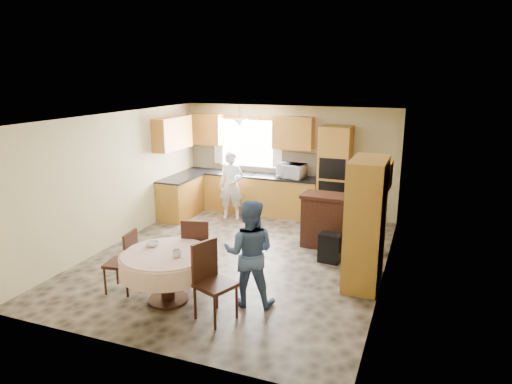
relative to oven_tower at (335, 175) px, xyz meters
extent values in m
cube|color=#6E604D|center=(-1.15, -2.69, -1.06)|extent=(5.00, 6.00, 0.01)
cube|color=white|center=(-1.15, -2.69, 1.44)|extent=(5.00, 6.00, 0.01)
cube|color=tan|center=(-1.15, 0.31, 0.19)|extent=(5.00, 0.02, 2.50)
cube|color=tan|center=(-1.15, -5.69, 0.19)|extent=(5.00, 0.02, 2.50)
cube|color=tan|center=(-3.65, -2.69, 0.19)|extent=(0.02, 6.00, 2.50)
cube|color=tan|center=(1.35, -2.69, 0.19)|extent=(0.02, 6.00, 2.50)
cube|color=white|center=(-2.15, 0.29, 0.54)|extent=(1.40, 0.03, 1.10)
cube|color=white|center=(-2.90, 0.24, 0.59)|extent=(0.22, 0.02, 1.15)
cube|color=white|center=(-1.40, 0.24, 0.59)|extent=(0.22, 0.02, 1.15)
cube|color=#B88731|center=(-2.00, 0.01, -0.62)|extent=(3.30, 0.60, 0.88)
cube|color=black|center=(-2.00, 0.01, -0.16)|extent=(3.30, 0.64, 0.04)
cube|color=#B88731|center=(-3.35, -0.89, -0.62)|extent=(0.60, 1.20, 0.88)
cube|color=black|center=(-3.35, -0.89, -0.16)|extent=(0.64, 1.20, 0.04)
cube|color=#C4B28A|center=(-2.00, 0.30, 0.12)|extent=(3.30, 0.02, 0.55)
cube|color=#CD8633|center=(-3.20, 0.15, 0.85)|extent=(0.85, 0.33, 0.72)
cube|color=#CD8633|center=(-1.00, 0.15, 0.85)|extent=(0.90, 0.33, 0.72)
cube|color=#CD8633|center=(-3.48, -0.89, 0.85)|extent=(0.33, 1.20, 0.72)
cube|color=#B88731|center=(0.00, 0.00, 0.00)|extent=(0.66, 0.62, 2.12)
cube|color=black|center=(0.00, -0.31, 0.19)|extent=(0.56, 0.01, 0.45)
cube|color=black|center=(0.00, -0.31, -0.31)|extent=(0.56, 0.01, 0.45)
cone|color=beige|center=(-2.15, -0.19, 1.06)|extent=(0.36, 0.36, 0.18)
cube|color=#3A1B0F|center=(0.39, -1.58, -0.58)|extent=(1.36, 0.61, 0.96)
cube|color=black|center=(0.42, -2.28, -0.80)|extent=(0.40, 0.30, 0.52)
cube|color=#B88731|center=(1.07, -2.92, -0.07)|extent=(0.52, 1.04, 1.98)
cylinder|color=#3A1B0F|center=(-1.47, -4.52, -0.72)|extent=(0.19, 0.19, 0.68)
cylinder|color=#3A1B0F|center=(-1.47, -4.52, -1.04)|extent=(0.58, 0.58, 0.04)
cylinder|color=beige|center=(-1.47, -4.52, -0.34)|extent=(1.25, 1.25, 0.05)
cylinder|color=beige|center=(-1.47, -4.52, -0.47)|extent=(1.31, 1.31, 0.27)
cube|color=#3A1B0F|center=(-2.30, -4.48, -0.62)|extent=(0.47, 0.47, 0.05)
cube|color=#3A1B0F|center=(-2.12, -4.46, -0.36)|extent=(0.10, 0.39, 0.49)
cylinder|color=#3A1B0F|center=(-2.48, -4.66, -0.85)|extent=(0.04, 0.04, 0.42)
cylinder|color=#3A1B0F|center=(-2.12, -4.66, -0.85)|extent=(0.04, 0.04, 0.42)
cylinder|color=#3A1B0F|center=(-2.48, -4.31, -0.85)|extent=(0.04, 0.04, 0.42)
cylinder|color=#3A1B0F|center=(-2.12, -4.31, -0.85)|extent=(0.04, 0.04, 0.42)
cube|color=#3A1B0F|center=(-1.41, -3.68, -0.58)|extent=(0.54, 0.54, 0.05)
cube|color=#3A1B0F|center=(-1.36, -3.88, -0.29)|extent=(0.42, 0.15, 0.53)
cylinder|color=#3A1B0F|center=(-1.60, -3.87, -0.83)|extent=(0.04, 0.04, 0.46)
cylinder|color=#3A1B0F|center=(-1.22, -3.87, -0.83)|extent=(0.04, 0.04, 0.46)
cylinder|color=#3A1B0F|center=(-1.60, -3.49, -0.83)|extent=(0.04, 0.04, 0.46)
cylinder|color=#3A1B0F|center=(-1.22, -3.49, -0.83)|extent=(0.04, 0.04, 0.46)
cube|color=#3A1B0F|center=(-0.61, -4.72, -0.57)|extent=(0.59, 0.59, 0.05)
cube|color=#3A1B0F|center=(-0.80, -4.64, -0.28)|extent=(0.20, 0.42, 0.54)
cylinder|color=#3A1B0F|center=(-0.81, -4.91, -0.83)|extent=(0.04, 0.04, 0.47)
cylinder|color=#3A1B0F|center=(-0.41, -4.91, -0.83)|extent=(0.04, 0.04, 0.47)
cylinder|color=#3A1B0F|center=(-0.81, -4.52, -0.83)|extent=(0.04, 0.04, 0.47)
cylinder|color=#3A1B0F|center=(-0.41, -4.52, -0.83)|extent=(0.04, 0.04, 0.47)
cube|color=gold|center=(1.32, -2.18, 0.55)|extent=(0.05, 0.52, 0.43)
cube|color=#AAB9C7|center=(1.29, -2.18, 0.55)|extent=(0.01, 0.43, 0.34)
imported|color=silver|center=(-0.97, -0.04, 0.02)|extent=(0.65, 0.50, 0.33)
imported|color=silver|center=(-2.19, -0.61, -0.30)|extent=(0.64, 0.50, 1.53)
imported|color=#3C5484|center=(-0.35, -4.16, -0.29)|extent=(0.86, 0.73, 1.54)
imported|color=#B2B2B2|center=(0.08, -1.58, -0.08)|extent=(0.21, 0.21, 0.05)
imported|color=silver|center=(0.71, -1.58, 0.04)|extent=(0.15, 0.15, 0.29)
imported|color=#B2B2B2|center=(-1.25, -4.60, -0.26)|extent=(0.15, 0.15, 0.10)
imported|color=#B2B2B2|center=(-1.79, -4.37, -0.28)|extent=(0.23, 0.23, 0.06)
camera|label=1|loc=(1.86, -9.68, 2.14)|focal=32.00mm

